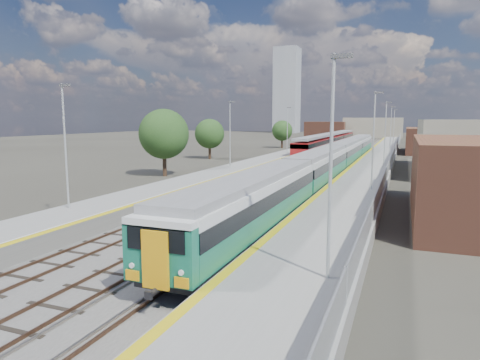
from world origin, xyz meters
The scene contains 11 objects.
ground centered at (0.00, 50.00, 0.00)m, with size 320.00×320.00×0.00m, color #47443A.
ballast_bed centered at (-2.25, 52.50, 0.03)m, with size 10.50×155.00×0.06m, color #565451.
tracks centered at (-1.65, 54.18, 0.11)m, with size 8.96×160.00×0.17m.
platform_right centered at (5.28, 52.49, 0.54)m, with size 4.70×155.00×8.52m.
platform_left centered at (-9.05, 52.49, 0.52)m, with size 4.30×155.00×8.52m.
buildings centered at (-18.12, 138.60, 10.70)m, with size 72.00×185.50×40.00m.
green_train centered at (1.50, 36.64, 2.08)m, with size 2.68×74.70×2.95m.
red_train centered at (-5.50, 77.20, 2.07)m, with size 2.78×56.33×3.50m.
tree_a centered at (-16.50, 29.76, 4.79)m, with size 5.61×5.61×7.60m.
tree_b centered at (-20.91, 51.25, 4.10)m, with size 4.80×4.80×6.51m.
tree_c centered at (-17.04, 81.44, 3.90)m, with size 4.58×4.58×6.20m.
Camera 1 is at (8.85, -12.21, 6.42)m, focal length 32.00 mm.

